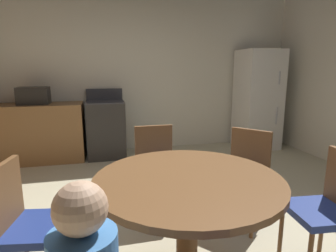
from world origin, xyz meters
TOP-DOWN VIEW (x-y plane):
  - ground_plane at (0.00, 0.00)m, footprint 14.00×14.00m
  - wall_back at (0.00, 2.82)m, footprint 6.08×0.12m
  - kitchen_counter at (-1.79, 2.42)m, footprint 1.90×0.60m
  - oven_range at (-0.50, 2.42)m, footprint 0.60×0.60m
  - refrigerator at (2.21, 2.37)m, footprint 0.68×0.68m
  - microwave at (-1.55, 2.42)m, footprint 0.44×0.32m
  - dining_table at (-0.04, -0.60)m, footprint 1.19×1.19m
  - chair_north at (-0.05, 0.40)m, footprint 0.40×0.40m
  - chair_east at (0.96, -0.70)m, footprint 0.44×0.44m
  - chair_northeast at (0.72, 0.05)m, footprint 0.56×0.56m
  - chair_west at (-1.03, -0.44)m, footprint 0.46×0.46m

SIDE VIEW (x-z plane):
  - ground_plane at x=0.00m, z-range 0.00..0.00m
  - kitchen_counter at x=-1.79m, z-range 0.00..0.90m
  - oven_range at x=-0.50m, z-range -0.08..1.02m
  - chair_north at x=-0.05m, z-range 0.07..0.94m
  - chair_east at x=0.96m, z-range 0.07..0.94m
  - chair_northeast at x=0.72m, z-range 0.07..0.94m
  - chair_west at x=-1.03m, z-range 0.07..0.94m
  - dining_table at x=-0.04m, z-range 0.22..0.98m
  - refrigerator at x=2.21m, z-range 0.00..1.76m
  - microwave at x=-1.55m, z-range 0.90..1.16m
  - wall_back at x=0.00m, z-range 0.00..2.70m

